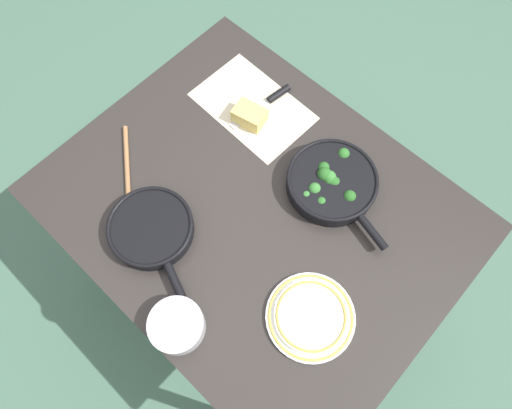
# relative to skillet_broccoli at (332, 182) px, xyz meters

# --- Properties ---
(ground_plane) EXTENTS (14.00, 14.00, 0.00)m
(ground_plane) POSITION_rel_skillet_broccoli_xyz_m (-0.12, -0.20, -0.80)
(ground_plane) COLOR #476B56
(dining_table_red) EXTENTS (1.19, 0.94, 0.76)m
(dining_table_red) POSITION_rel_skillet_broccoli_xyz_m (-0.12, -0.20, -0.11)
(dining_table_red) COLOR #2D2826
(dining_table_red) RESTS_ON ground_plane
(skillet_broccoli) EXTENTS (0.38, 0.27, 0.07)m
(skillet_broccoli) POSITION_rel_skillet_broccoli_xyz_m (0.00, 0.00, 0.00)
(skillet_broccoli) COLOR black
(skillet_broccoli) RESTS_ON dining_table_red
(skillet_eggs) EXTENTS (0.35, 0.25, 0.05)m
(skillet_eggs) POSITION_rel_skillet_broccoli_xyz_m (-0.28, -0.46, -0.01)
(skillet_eggs) COLOR black
(skillet_eggs) RESTS_ON dining_table_red
(wooden_spoon) EXTENTS (0.33, 0.27, 0.02)m
(wooden_spoon) POSITION_rel_skillet_broccoli_xyz_m (-0.42, -0.44, -0.02)
(wooden_spoon) COLOR #996B42
(wooden_spoon) RESTS_ON dining_table_red
(parchment_sheet) EXTENTS (0.38, 0.26, 0.00)m
(parchment_sheet) POSITION_rel_skillet_broccoli_xyz_m (-0.37, 0.05, -0.03)
(parchment_sheet) COLOR beige
(parchment_sheet) RESTS_ON dining_table_red
(grater_knife) EXTENTS (0.06, 0.24, 0.02)m
(grater_knife) POSITION_rel_skillet_broccoli_xyz_m (-0.34, 0.10, -0.02)
(grater_knife) COLOR silver
(grater_knife) RESTS_ON dining_table_red
(cheese_block) EXTENTS (0.11, 0.09, 0.05)m
(cheese_block) POSITION_rel_skillet_broccoli_xyz_m (-0.34, 0.01, -0.00)
(cheese_block) COLOR #EACC66
(cheese_block) RESTS_ON dining_table_red
(dinner_plate_stack) EXTENTS (0.24, 0.24, 0.03)m
(dinner_plate_stack) POSITION_rel_skillet_broccoli_xyz_m (0.21, -0.34, -0.02)
(dinner_plate_stack) COLOR white
(dinner_plate_stack) RESTS_ON dining_table_red
(prep_bowl_steel) EXTENTS (0.15, 0.15, 0.06)m
(prep_bowl_steel) POSITION_rel_skillet_broccoli_xyz_m (-0.03, -0.60, -0.00)
(prep_bowl_steel) COLOR #B7B7BC
(prep_bowl_steel) RESTS_ON dining_table_red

